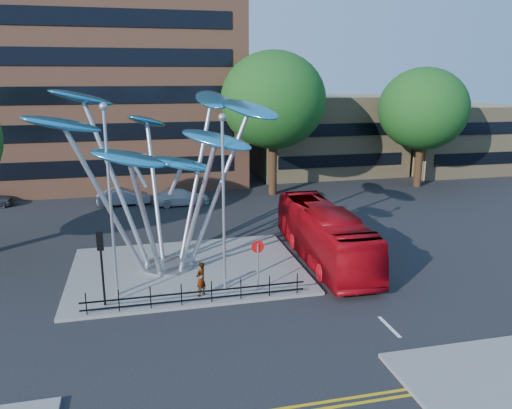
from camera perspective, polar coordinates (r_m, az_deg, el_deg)
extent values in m
plane|color=black|center=(21.60, -3.50, -13.21)|extent=(120.00, 120.00, 0.00)
cube|color=slate|center=(26.87, -7.84, -7.39)|extent=(12.00, 9.00, 0.15)
cube|color=#945B40|center=(51.18, -17.47, 19.46)|extent=(25.00, 15.00, 30.00)
cube|color=#9D875C|center=(52.83, 8.11, 7.82)|extent=(15.00, 8.00, 8.00)
cube|color=#9D875C|center=(57.77, 21.99, 6.99)|extent=(12.00, 8.00, 7.00)
cylinder|color=black|center=(42.96, 1.93, 4.90)|extent=(0.70, 0.70, 5.72)
ellipsoid|color=#134413|center=(42.40, 1.99, 11.84)|extent=(8.80, 8.80, 8.10)
cylinder|color=black|center=(48.56, 18.14, 4.91)|extent=(0.70, 0.70, 5.06)
ellipsoid|color=#134413|center=(48.07, 18.57, 10.32)|extent=(8.00, 8.00, 7.36)
cylinder|color=#9EA0A5|center=(27.23, -10.07, -6.88)|extent=(2.80, 2.80, 0.12)
cylinder|color=#9EA0A5|center=(25.48, -13.06, 0.54)|extent=(0.24, 0.24, 7.80)
ellipsoid|color=#2D92C3|center=(24.08, -21.28, 8.56)|extent=(3.92, 2.95, 1.39)
cylinder|color=#9EA0A5|center=(25.28, -11.14, -1.11)|extent=(0.24, 0.24, 6.40)
ellipsoid|color=#2D92C3|center=(22.44, -14.37, 5.11)|extent=(3.47, 1.78, 1.31)
cylinder|color=#9EA0A5|center=(25.44, -8.95, -0.21)|extent=(0.24, 0.24, 7.00)
ellipsoid|color=#2D92C3|center=(23.41, -4.54, 7.38)|extent=(3.81, 3.11, 1.36)
cylinder|color=#9EA0A5|center=(26.12, -7.83, 1.58)|extent=(0.24, 0.24, 8.20)
ellipsoid|color=#2D92C3|center=(26.45, -0.75, 10.86)|extent=(3.52, 4.06, 1.44)
cylinder|color=#9EA0A5|center=(26.92, -8.88, 2.36)|extent=(0.24, 0.24, 8.60)
ellipsoid|color=#2D92C3|center=(28.59, -5.07, 11.88)|extent=(2.21, 3.79, 1.39)
cylinder|color=#9EA0A5|center=(27.10, -10.96, 1.05)|extent=(0.24, 0.24, 7.40)
ellipsoid|color=#2D92C3|center=(29.08, -12.35, 9.28)|extent=(3.02, 3.71, 1.34)
cylinder|color=#9EA0A5|center=(26.34, -12.71, 2.13)|extent=(0.24, 0.24, 8.80)
ellipsoid|color=#2D92C3|center=(27.31, -19.28, 11.44)|extent=(3.88, 3.60, 1.42)
ellipsoid|color=#2D92C3|center=(25.87, -14.67, 5.40)|extent=(3.40, 1.96, 1.13)
ellipsoid|color=#2D92C3|center=(25.41, -8.53, 4.64)|extent=(3.39, 2.16, 1.11)
cylinder|color=#9EA0A5|center=(23.11, -16.26, -0.21)|extent=(0.14, 0.14, 8.50)
sphere|color=#9EA0A5|center=(22.44, -17.06, 10.65)|extent=(0.36, 0.36, 0.36)
cylinder|color=#9EA0A5|center=(22.94, -3.72, -0.40)|extent=(0.14, 0.14, 8.00)
sphere|color=#9EA0A5|center=(22.23, -3.89, 9.92)|extent=(0.36, 0.36, 0.36)
cylinder|color=black|center=(22.99, -17.15, -7.30)|extent=(0.10, 0.10, 3.20)
cube|color=black|center=(22.53, -17.41, -3.99)|extent=(0.28, 0.18, 0.85)
sphere|color=#FF0C0C|center=(22.44, -17.47, -3.31)|extent=(0.18, 0.18, 0.18)
cylinder|color=#9EA0A5|center=(23.65, 0.21, -7.17)|extent=(0.08, 0.08, 2.30)
cylinder|color=red|center=(23.33, 0.20, -4.86)|extent=(0.60, 0.04, 0.60)
cube|color=white|center=(23.35, 0.19, -4.85)|extent=(0.42, 0.03, 0.10)
cylinder|color=black|center=(22.75, -18.84, -10.70)|extent=(0.05, 0.05, 1.00)
cylinder|color=black|center=(22.64, -15.41, -10.55)|extent=(0.05, 0.05, 1.00)
cylinder|color=black|center=(22.61, -11.96, -10.36)|extent=(0.05, 0.05, 1.00)
cylinder|color=black|center=(22.66, -8.51, -10.14)|extent=(0.05, 0.05, 1.00)
cylinder|color=black|center=(22.78, -5.10, -9.89)|extent=(0.05, 0.05, 1.00)
cylinder|color=black|center=(22.99, -1.74, -9.60)|extent=(0.05, 0.05, 1.00)
cylinder|color=black|center=(23.27, 1.54, -9.29)|extent=(0.05, 0.05, 1.00)
cylinder|color=black|center=(23.62, 4.73, -8.96)|extent=(0.05, 0.05, 1.00)
cube|color=black|center=(22.69, -6.80, -9.90)|extent=(10.00, 0.06, 0.06)
cube|color=black|center=(22.84, -6.78, -10.70)|extent=(10.00, 0.06, 0.06)
imported|color=#AC0711|center=(27.94, 7.80, -3.40)|extent=(2.82, 10.90, 3.02)
imported|color=gray|center=(23.34, -6.32, -8.46)|extent=(0.70, 0.69, 1.63)
imported|color=#A1A3A9|center=(41.08, -14.92, 0.85)|extent=(4.17, 1.67, 1.35)
imported|color=silver|center=(40.22, -8.54, 0.85)|extent=(4.51, 2.05, 1.28)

